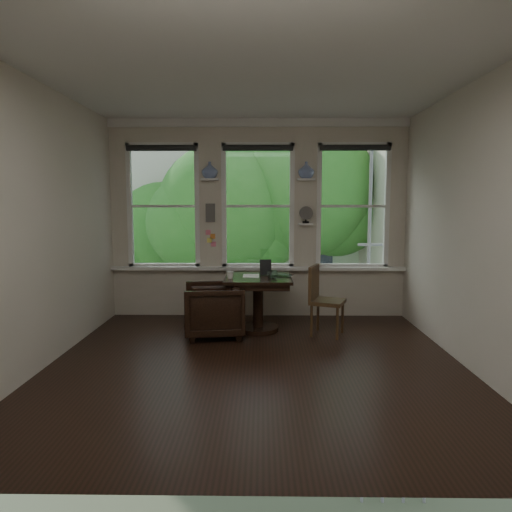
{
  "coord_description": "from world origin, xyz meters",
  "views": [
    {
      "loc": [
        0.07,
        -4.79,
        1.74
      ],
      "look_at": [
        -0.01,
        0.9,
        1.08
      ],
      "focal_mm": 32.0,
      "sensor_mm": 36.0,
      "label": 1
    }
  ],
  "objects_px": {
    "laptop": "(281,276)",
    "armchair_left": "(214,310)",
    "side_chair_right": "(328,301)",
    "table": "(258,304)",
    "mug": "(230,275)"
  },
  "relations": [
    {
      "from": "laptop",
      "to": "armchair_left",
      "type": "bearing_deg",
      "value": -142.62
    },
    {
      "from": "armchair_left",
      "to": "side_chair_right",
      "type": "relative_size",
      "value": 0.84
    },
    {
      "from": "side_chair_right",
      "to": "laptop",
      "type": "xyz_separation_m",
      "value": [
        -0.61,
        0.22,
        0.3
      ]
    },
    {
      "from": "table",
      "to": "side_chair_right",
      "type": "height_order",
      "value": "side_chair_right"
    },
    {
      "from": "side_chair_right",
      "to": "armchair_left",
      "type": "bearing_deg",
      "value": 113.74
    },
    {
      "from": "laptop",
      "to": "mug",
      "type": "distance_m",
      "value": 0.7
    },
    {
      "from": "side_chair_right",
      "to": "mug",
      "type": "height_order",
      "value": "side_chair_right"
    },
    {
      "from": "table",
      "to": "side_chair_right",
      "type": "bearing_deg",
      "value": -12.15
    },
    {
      "from": "mug",
      "to": "laptop",
      "type": "bearing_deg",
      "value": 13.79
    },
    {
      "from": "armchair_left",
      "to": "laptop",
      "type": "height_order",
      "value": "laptop"
    },
    {
      "from": "side_chair_right",
      "to": "laptop",
      "type": "distance_m",
      "value": 0.72
    },
    {
      "from": "table",
      "to": "armchair_left",
      "type": "distance_m",
      "value": 0.64
    },
    {
      "from": "table",
      "to": "mug",
      "type": "xyz_separation_m",
      "value": [
        -0.37,
        -0.15,
        0.42
      ]
    },
    {
      "from": "table",
      "to": "laptop",
      "type": "bearing_deg",
      "value": 3.76
    },
    {
      "from": "armchair_left",
      "to": "mug",
      "type": "relative_size",
      "value": 7.52
    }
  ]
}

